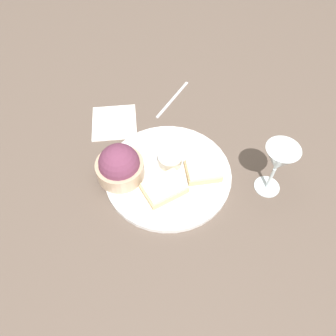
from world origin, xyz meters
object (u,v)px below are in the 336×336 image
(sauce_ramekin, at_px, (170,159))
(fork, at_px, (173,99))
(salad_bowl, at_px, (120,166))
(cheese_toast_near, at_px, (164,188))
(wine_glass, at_px, (278,161))
(cheese_toast_far, at_px, (203,170))
(napkin, at_px, (114,122))

(sauce_ramekin, height_order, fork, sauce_ramekin)
(salad_bowl, bearing_deg, fork, -132.79)
(sauce_ramekin, xyz_separation_m, cheese_toast_near, (0.04, 0.08, -0.00))
(salad_bowl, xyz_separation_m, cheese_toast_near, (-0.09, 0.08, -0.02))
(cheese_toast_near, height_order, wine_glass, wine_glass)
(cheese_toast_far, height_order, napkin, cheese_toast_far)
(salad_bowl, xyz_separation_m, fork, (-0.22, -0.24, -0.05))
(salad_bowl, bearing_deg, sauce_ramekin, 177.74)
(fork, bearing_deg, cheese_toast_far, 86.17)
(salad_bowl, bearing_deg, cheese_toast_far, 162.55)
(cheese_toast_near, distance_m, fork, 0.34)
(napkin, relative_size, fork, 1.09)
(sauce_ramekin, bearing_deg, napkin, -62.38)
(napkin, height_order, fork, same)
(salad_bowl, relative_size, napkin, 0.75)
(sauce_ramekin, height_order, napkin, sauce_ramekin)
(cheese_toast_far, xyz_separation_m, wine_glass, (-0.14, 0.08, 0.08))
(sauce_ramekin, distance_m, cheese_toast_far, 0.09)
(sauce_ramekin, xyz_separation_m, fork, (-0.09, -0.24, -0.03))
(sauce_ramekin, xyz_separation_m, cheese_toast_far, (-0.07, 0.06, -0.00))
(napkin, bearing_deg, fork, -168.38)
(cheese_toast_far, xyz_separation_m, fork, (-0.02, -0.30, -0.02))
(cheese_toast_far, distance_m, fork, 0.30)
(salad_bowl, bearing_deg, napkin, -97.01)
(cheese_toast_far, height_order, fork, cheese_toast_far)
(cheese_toast_far, bearing_deg, fork, -93.83)
(sauce_ramekin, relative_size, cheese_toast_far, 0.64)
(salad_bowl, height_order, wine_glass, wine_glass)
(sauce_ramekin, bearing_deg, salad_bowl, -2.26)
(wine_glass, bearing_deg, cheese_toast_near, -13.79)
(salad_bowl, distance_m, cheese_toast_near, 0.12)
(cheese_toast_far, relative_size, fork, 0.66)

